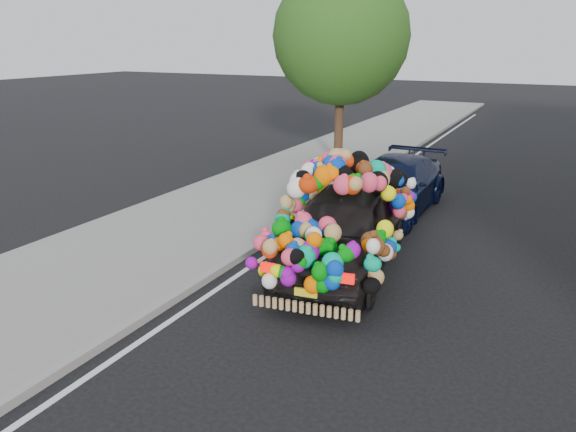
{
  "coord_description": "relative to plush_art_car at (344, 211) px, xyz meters",
  "views": [
    {
      "loc": [
        2.85,
        -7.17,
        3.92
      ],
      "look_at": [
        -1.19,
        0.79,
        1.11
      ],
      "focal_mm": 35.0,
      "sensor_mm": 36.0,
      "label": 1
    }
  ],
  "objects": [
    {
      "name": "kerb",
      "position": [
        -1.84,
        -1.58,
        -1.01
      ],
      "size": [
        0.15,
        60.0,
        0.13
      ],
      "primitive_type": "cube",
      "color": "gray",
      "rests_on": "ground"
    },
    {
      "name": "ground",
      "position": [
        0.51,
        -1.58,
        -1.07
      ],
      "size": [
        100.0,
        100.0,
        0.0
      ],
      "primitive_type": "plane",
      "color": "black",
      "rests_on": "ground"
    },
    {
      "name": "navy_sedan",
      "position": [
        -0.22,
        3.75,
        -0.44
      ],
      "size": [
        1.8,
        4.36,
        1.26
      ],
      "primitive_type": "imported",
      "rotation": [
        0.0,
        0.0,
        -0.01
      ],
      "color": "black",
      "rests_on": "ground"
    },
    {
      "name": "sidewalk",
      "position": [
        -3.79,
        -1.58,
        -1.01
      ],
      "size": [
        4.0,
        60.0,
        0.12
      ],
      "primitive_type": "cube",
      "color": "gray",
      "rests_on": "ground"
    },
    {
      "name": "tree_near_sidewalk",
      "position": [
        -3.29,
        7.92,
        2.95
      ],
      "size": [
        4.2,
        4.2,
        6.13
      ],
      "color": "#332114",
      "rests_on": "ground"
    },
    {
      "name": "plush_art_car",
      "position": [
        0.0,
        0.0,
        0.0
      ],
      "size": [
        2.65,
        4.7,
        2.1
      ],
      "rotation": [
        0.0,
        0.0,
        0.13
      ],
      "color": "black",
      "rests_on": "ground"
    }
  ]
}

